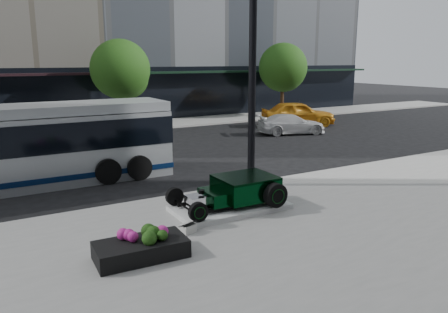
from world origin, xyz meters
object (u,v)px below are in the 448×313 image
lamppost (252,73)px  hot_rod (239,189)px  flower_planter (141,248)px  white_sedan (291,124)px  transit_bus (0,148)px  yellow_taxi (298,114)px

lamppost → hot_rod: bearing=-131.3°
lamppost → flower_planter: bearing=-145.6°
lamppost → white_sedan: lamppost is taller
transit_bus → white_sedan: bearing=14.4°
hot_rod → lamppost: 4.23m
hot_rod → flower_planter: 4.18m
hot_rod → lamppost: (1.68, 1.91, 3.38)m
lamppost → white_sedan: bearing=44.7°
lamppost → yellow_taxi: lamppost is taller
hot_rod → white_sedan: (10.31, 10.43, -0.08)m
hot_rod → transit_bus: size_ratio=0.27×
transit_bus → lamppost: bearing=-29.5°
white_sedan → yellow_taxi: 3.51m
hot_rod → flower_planter: hot_rod is taller
hot_rod → lamppost: lamppost is taller
hot_rod → transit_bus: 8.70m
lamppost → transit_bus: lamppost is taller
white_sedan → yellow_taxi: bearing=-28.2°
hot_rod → yellow_taxi: 18.16m
flower_planter → transit_bus: bearing=105.6°
transit_bus → yellow_taxi: size_ratio=2.40×
white_sedan → hot_rod: bearing=152.9°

